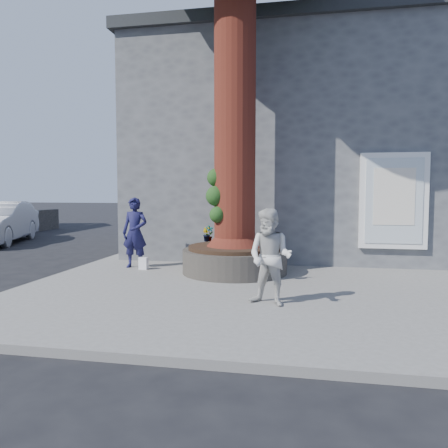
# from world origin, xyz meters

# --- Properties ---
(ground) EXTENTS (120.00, 120.00, 0.00)m
(ground) POSITION_xyz_m (0.00, 0.00, 0.00)
(ground) COLOR black
(ground) RESTS_ON ground
(pavement) EXTENTS (9.00, 8.00, 0.12)m
(pavement) POSITION_xyz_m (1.50, 1.00, 0.06)
(pavement) COLOR slate
(pavement) RESTS_ON ground
(yellow_line) EXTENTS (0.10, 30.00, 0.01)m
(yellow_line) POSITION_xyz_m (-3.05, 1.00, 0.00)
(yellow_line) COLOR yellow
(yellow_line) RESTS_ON ground
(stone_shop) EXTENTS (10.30, 8.30, 6.30)m
(stone_shop) POSITION_xyz_m (2.50, 7.20, 3.16)
(stone_shop) COLOR #515356
(stone_shop) RESTS_ON ground
(planter) EXTENTS (2.30, 2.30, 0.60)m
(planter) POSITION_xyz_m (0.80, 2.00, 0.41)
(planter) COLOR black
(planter) RESTS_ON pavement
(man) EXTENTS (0.61, 0.41, 1.66)m
(man) POSITION_xyz_m (-1.62, 2.20, 0.95)
(man) COLOR #17163E
(man) RESTS_ON pavement
(woman) EXTENTS (0.89, 0.79, 1.53)m
(woman) POSITION_xyz_m (1.81, -0.60, 0.89)
(woman) COLOR silver
(woman) RESTS_ON pavement
(shopping_bag) EXTENTS (0.21, 0.14, 0.28)m
(shopping_bag) POSITION_xyz_m (-1.34, 2.00, 0.26)
(shopping_bag) COLOR white
(shopping_bag) RESTS_ON pavement
(plant_a) EXTENTS (0.24, 0.23, 0.38)m
(plant_a) POSITION_xyz_m (0.05, 2.77, 0.91)
(plant_a) COLOR gray
(plant_a) RESTS_ON planter
(plant_b) EXTENTS (0.27, 0.27, 0.35)m
(plant_b) POSITION_xyz_m (-0.02, 2.71, 0.89)
(plant_b) COLOR gray
(plant_b) RESTS_ON planter
(plant_c) EXTENTS (0.22, 0.22, 0.31)m
(plant_c) POSITION_xyz_m (1.65, 1.15, 0.88)
(plant_c) COLOR gray
(plant_c) RESTS_ON planter
(plant_d) EXTENTS (0.33, 0.34, 0.29)m
(plant_d) POSITION_xyz_m (0.66, 2.85, 0.87)
(plant_d) COLOR gray
(plant_d) RESTS_ON planter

